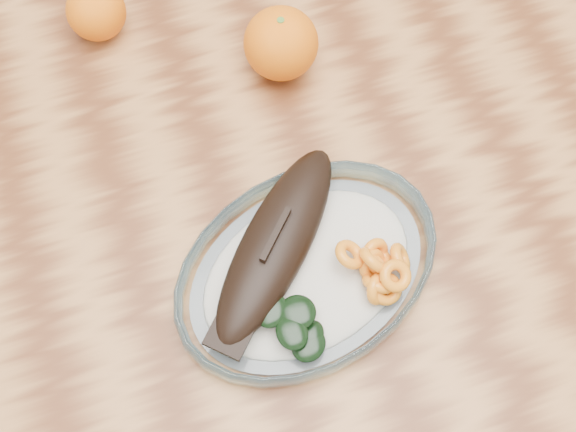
{
  "coord_description": "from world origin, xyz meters",
  "views": [
    {
      "loc": [
        -0.14,
        -0.37,
        1.45
      ],
      "look_at": [
        -0.04,
        -0.09,
        0.77
      ],
      "focal_mm": 45.0,
      "sensor_mm": 36.0,
      "label": 1
    }
  ],
  "objects_px": {
    "orange_left": "(96,12)",
    "orange_right": "(281,44)",
    "dining_table": "(299,179)",
    "plated_meal": "(306,268)"
  },
  "relations": [
    {
      "from": "dining_table",
      "to": "orange_right",
      "type": "bearing_deg",
      "value": 83.42
    },
    {
      "from": "orange_right",
      "to": "dining_table",
      "type": "bearing_deg",
      "value": -96.58
    },
    {
      "from": "dining_table",
      "to": "orange_left",
      "type": "xyz_separation_m",
      "value": [
        -0.17,
        0.22,
        0.13
      ]
    },
    {
      "from": "plated_meal",
      "to": "orange_left",
      "type": "xyz_separation_m",
      "value": [
        -0.13,
        0.37,
        0.02
      ]
    },
    {
      "from": "dining_table",
      "to": "orange_right",
      "type": "height_order",
      "value": "orange_right"
    },
    {
      "from": "dining_table",
      "to": "plated_meal",
      "type": "xyz_separation_m",
      "value": [
        -0.05,
        -0.15,
        0.12
      ]
    },
    {
      "from": "orange_right",
      "to": "plated_meal",
      "type": "bearing_deg",
      "value": -102.87
    },
    {
      "from": "orange_left",
      "to": "orange_right",
      "type": "distance_m",
      "value": 0.22
    },
    {
      "from": "plated_meal",
      "to": "orange_right",
      "type": "distance_m",
      "value": 0.26
    },
    {
      "from": "orange_left",
      "to": "orange_right",
      "type": "xyz_separation_m",
      "value": [
        0.19,
        -0.12,
        0.01
      ]
    }
  ]
}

